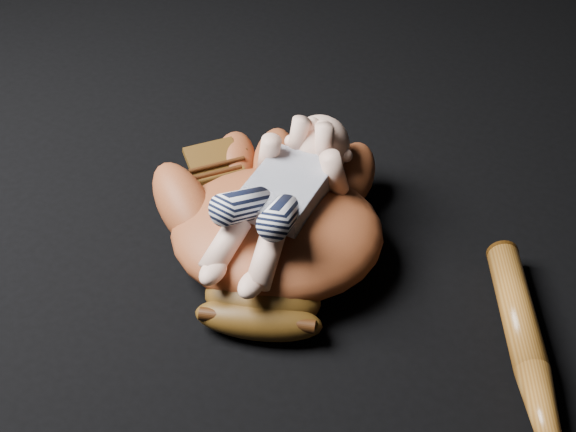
{
  "coord_description": "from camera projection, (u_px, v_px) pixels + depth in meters",
  "views": [
    {
      "loc": [
        0.3,
        -0.63,
        0.86
      ],
      "look_at": [
        -0.18,
        0.17,
        0.08
      ],
      "focal_mm": 50.0,
      "sensor_mm": 36.0,
      "label": 1
    }
  ],
  "objects": [
    {
      "name": "baseball_bat",
      "position": [
        537.0,
        389.0,
        1.03
      ],
      "size": [
        0.29,
        0.47,
        0.05
      ],
      "primitive_type": null,
      "rotation": [
        0.0,
        0.0,
        0.5
      ],
      "color": "brown",
      "rests_on": "ground"
    },
    {
      "name": "baseball_glove",
      "position": [
        277.0,
        223.0,
        1.21
      ],
      "size": [
        0.54,
        0.58,
        0.14
      ],
      "primitive_type": null,
      "rotation": [
        0.0,
        0.0,
        0.38
      ],
      "color": "brown",
      "rests_on": "ground"
    },
    {
      "name": "newborn_baby",
      "position": [
        277.0,
        195.0,
        1.17
      ],
      "size": [
        0.21,
        0.39,
        0.15
      ],
      "primitive_type": null,
      "rotation": [
        0.0,
        0.0,
        0.1
      ],
      "color": "#E6AF94",
      "rests_on": "baseball_glove"
    }
  ]
}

